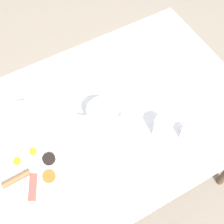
{
  "coord_description": "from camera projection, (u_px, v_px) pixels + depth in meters",
  "views": [
    {
      "loc": [
        -0.59,
        0.33,
        1.87
      ],
      "look_at": [
        0.0,
        0.0,
        0.75
      ],
      "focal_mm": 50.0,
      "sensor_mm": 36.0,
      "label": 1
    }
  ],
  "objects": [
    {
      "name": "table",
      "position": [
        112.0,
        122.0,
        1.39
      ],
      "size": [
        0.85,
        1.2,
        0.73
      ],
      "color": "silver",
      "rests_on": "ground_plane"
    },
    {
      "name": "creamer_jug",
      "position": [
        188.0,
        134.0,
        1.25
      ],
      "size": [
        0.08,
        0.06,
        0.06
      ],
      "color": "white",
      "rests_on": "table"
    },
    {
      "name": "teapot_near",
      "position": [
        102.0,
        115.0,
        1.27
      ],
      "size": [
        0.12,
        0.2,
        0.13
      ],
      "rotation": [
        0.0,
        0.0,
        1.21
      ],
      "color": "white",
      "rests_on": "table"
    },
    {
      "name": "napkin_folded",
      "position": [
        156.0,
        48.0,
        1.52
      ],
      "size": [
        0.17,
        0.2,
        0.01
      ],
      "rotation": [
        0.0,
        0.0,
        5.15
      ],
      "color": "white",
      "rests_on": "table"
    },
    {
      "name": "fork_by_plate",
      "position": [
        142.0,
        95.0,
        1.38
      ],
      "size": [
        0.12,
        0.14,
        0.0
      ],
      "rotation": [
        0.0,
        0.0,
        2.43
      ],
      "color": "silver",
      "rests_on": "table"
    },
    {
      "name": "teacup_with_saucer_right",
      "position": [
        47.0,
        82.0,
        1.38
      ],
      "size": [
        0.13,
        0.13,
        0.07
      ],
      "color": "white",
      "rests_on": "table"
    },
    {
      "name": "knife_by_plate",
      "position": [
        88.0,
        208.0,
        1.13
      ],
      "size": [
        0.11,
        0.18,
        0.0
      ],
      "rotation": [
        0.0,
        0.0,
        0.53
      ],
      "color": "silver",
      "rests_on": "table"
    },
    {
      "name": "teacup_with_saucer_left",
      "position": [
        22.0,
        113.0,
        1.3
      ],
      "size": [
        0.13,
        0.13,
        0.07
      ],
      "color": "white",
      "rests_on": "table"
    },
    {
      "name": "water_glass_tall",
      "position": [
        162.0,
        128.0,
        1.24
      ],
      "size": [
        0.07,
        0.07,
        0.1
      ],
      "color": "white",
      "rests_on": "table"
    },
    {
      "name": "breakfast_plate",
      "position": [
        33.0,
        170.0,
        1.19
      ],
      "size": [
        0.27,
        0.27,
        0.04
      ],
      "color": "white",
      "rests_on": "table"
    },
    {
      "name": "ground_plane",
      "position": [
        112.0,
        173.0,
        1.95
      ],
      "size": [
        8.0,
        8.0,
        0.0
      ],
      "primitive_type": "plane",
      "color": "gray"
    }
  ]
}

